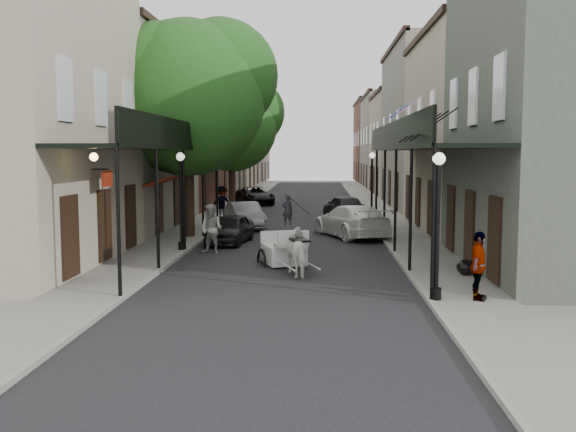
# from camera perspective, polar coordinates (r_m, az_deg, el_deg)

# --- Properties ---
(ground) EXTENTS (140.00, 140.00, 0.00)m
(ground) POSITION_cam_1_polar(r_m,az_deg,el_deg) (18.52, -0.81, -6.26)
(ground) COLOR gray
(ground) RESTS_ON ground
(road) EXTENTS (8.00, 90.00, 0.01)m
(road) POSITION_cam_1_polar(r_m,az_deg,el_deg) (38.29, 1.05, -0.08)
(road) COLOR black
(road) RESTS_ON ground
(sidewalk_left) EXTENTS (2.20, 90.00, 0.12)m
(sidewalk_left) POSITION_cam_1_polar(r_m,az_deg,el_deg) (38.76, -6.36, 0.04)
(sidewalk_left) COLOR gray
(sidewalk_left) RESTS_ON ground
(sidewalk_right) EXTENTS (2.20, 90.00, 0.12)m
(sidewalk_right) POSITION_cam_1_polar(r_m,az_deg,el_deg) (38.47, 8.52, -0.03)
(sidewalk_right) COLOR gray
(sidewalk_right) RESTS_ON ground
(building_row_left) EXTENTS (5.00, 80.00, 10.50)m
(building_row_left) POSITION_cam_1_polar(r_m,az_deg,el_deg) (49.08, -8.75, 7.24)
(building_row_left) COLOR #AFA48C
(building_row_left) RESTS_ON ground
(building_row_right) EXTENTS (5.00, 80.00, 10.50)m
(building_row_right) POSITION_cam_1_polar(r_m,az_deg,el_deg) (48.68, 11.68, 7.21)
(building_row_right) COLOR gray
(building_row_right) RESTS_ON ground
(gallery_left) EXTENTS (2.20, 18.05, 4.88)m
(gallery_left) POSITION_cam_1_polar(r_m,az_deg,el_deg) (25.76, -10.59, 6.07)
(gallery_left) COLOR black
(gallery_left) RESTS_ON sidewalk_left
(gallery_right) EXTENTS (2.20, 18.05, 4.88)m
(gallery_right) POSITION_cam_1_polar(r_m,az_deg,el_deg) (25.33, 11.13, 6.07)
(gallery_right) COLOR black
(gallery_right) RESTS_ON sidewalk_right
(tree_near) EXTENTS (7.31, 6.80, 9.63)m
(tree_near) POSITION_cam_1_polar(r_m,az_deg,el_deg) (28.88, -8.03, 10.89)
(tree_near) COLOR #382619
(tree_near) RESTS_ON sidewalk_left
(tree_far) EXTENTS (6.45, 6.00, 8.61)m
(tree_far) POSITION_cam_1_polar(r_m,az_deg,el_deg) (42.65, -4.53, 8.33)
(tree_far) COLOR #382619
(tree_far) RESTS_ON sidewalk_left
(lamppost_right_near) EXTENTS (0.32, 0.32, 3.71)m
(lamppost_right_near) POSITION_cam_1_polar(r_m,az_deg,el_deg) (16.45, 13.14, -0.68)
(lamppost_right_near) COLOR black
(lamppost_right_near) RESTS_ON sidewalk_right
(lamppost_left) EXTENTS (0.32, 0.32, 3.71)m
(lamppost_left) POSITION_cam_1_polar(r_m,az_deg,el_deg) (24.71, -9.47, 1.46)
(lamppost_left) COLOR black
(lamppost_left) RESTS_ON sidewalk_left
(lamppost_right_far) EXTENTS (0.32, 0.32, 3.71)m
(lamppost_right_far) POSITION_cam_1_polar(r_m,az_deg,el_deg) (36.25, 7.46, 2.79)
(lamppost_right_far) COLOR black
(lamppost_right_far) RESTS_ON sidewalk_right
(horse) EXTENTS (1.31, 1.89, 1.46)m
(horse) POSITION_cam_1_polar(r_m,az_deg,el_deg) (20.00, 1.12, -3.24)
(horse) COLOR white
(horse) RESTS_ON ground
(carriage) EXTENTS (1.96, 2.43, 2.44)m
(carriage) POSITION_cam_1_polar(r_m,az_deg,el_deg) (22.13, -0.64, -1.81)
(carriage) COLOR black
(carriage) RESTS_ON ground
(pedestrian_walking) EXTENTS (1.12, 1.01, 1.88)m
(pedestrian_walking) POSITION_cam_1_polar(r_m,az_deg,el_deg) (24.46, -6.82, -1.15)
(pedestrian_walking) COLOR #9FA097
(pedestrian_walking) RESTS_ON ground
(pedestrian_sidewalk_left) EXTENTS (1.27, 0.81, 1.87)m
(pedestrian_sidewalk_left) POSITION_cam_1_polar(r_m,az_deg,el_deg) (35.49, -5.89, 1.14)
(pedestrian_sidewalk_left) COLOR gray
(pedestrian_sidewalk_left) RESTS_ON sidewalk_left
(pedestrian_sidewalk_right) EXTENTS (0.77, 1.10, 1.74)m
(pedestrian_sidewalk_right) POSITION_cam_1_polar(r_m,az_deg,el_deg) (16.82, 16.57, -4.28)
(pedestrian_sidewalk_right) COLOR gray
(pedestrian_sidewalk_right) RESTS_ON sidewalk_right
(car_left_near) EXTENTS (1.95, 3.81, 1.24)m
(car_left_near) POSITION_cam_1_polar(r_m,az_deg,el_deg) (27.16, -5.16, -1.14)
(car_left_near) COLOR black
(car_left_near) RESTS_ON ground
(car_left_mid) EXTENTS (2.61, 4.27, 1.33)m
(car_left_mid) POSITION_cam_1_polar(r_m,az_deg,el_deg) (32.45, -3.86, 0.05)
(car_left_mid) COLOR #929397
(car_left_mid) RESTS_ON ground
(car_left_far) EXTENTS (3.59, 5.23, 1.33)m
(car_left_far) POSITION_cam_1_polar(r_m,az_deg,el_deg) (47.60, -2.95, 1.83)
(car_left_far) COLOR black
(car_left_far) RESTS_ON ground
(car_right_near) EXTENTS (3.80, 5.51, 1.48)m
(car_right_near) POSITION_cam_1_polar(r_m,az_deg,el_deg) (29.16, 5.63, -0.45)
(car_right_near) COLOR white
(car_right_near) RESTS_ON ground
(car_right_far) EXTENTS (2.68, 4.44, 1.42)m
(car_right_far) POSITION_cam_1_polar(r_m,az_deg,el_deg) (37.24, 5.01, 0.83)
(car_right_far) COLOR black
(car_right_far) RESTS_ON ground
(trash_bags) EXTENTS (0.82, 0.97, 0.48)m
(trash_bags) POSITION_cam_1_polar(r_m,az_deg,el_deg) (20.44, 15.73, -4.37)
(trash_bags) COLOR black
(trash_bags) RESTS_ON sidewalk_right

